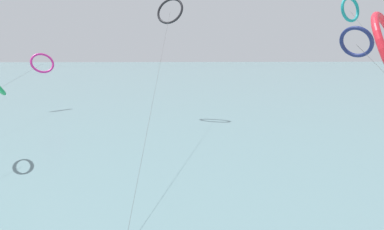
{
  "coord_description": "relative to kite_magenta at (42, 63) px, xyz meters",
  "views": [
    {
      "loc": [
        -0.59,
        -3.73,
        13.21
      ],
      "look_at": [
        0.0,
        21.44,
        6.99
      ],
      "focal_mm": 27.36,
      "sensor_mm": 36.0,
      "label": 1
    }
  ],
  "objects": [
    {
      "name": "kite_charcoal",
      "position": [
        26.13,
        -5.88,
        9.39
      ],
      "size": [
        5.66,
        40.66,
        21.02
      ],
      "rotation": [
        0.0,
        0.0,
        5.84
      ],
      "color": "black",
      "rests_on": "ground"
    },
    {
      "name": "kite_navy",
      "position": [
        45.43,
        -31.19,
        4.01
      ],
      "size": [
        6.59,
        20.12,
        14.86
      ],
      "rotation": [
        0.0,
        0.0,
        2.16
      ],
      "color": "navy",
      "rests_on": "ground"
    },
    {
      "name": "sea_water",
      "position": [
        29.31,
        50.04,
        -9.22
      ],
      "size": [
        400.0,
        200.0,
        0.08
      ],
      "primitive_type": "cube",
      "color": "slate",
      "rests_on": "ground"
    },
    {
      "name": "kite_teal",
      "position": [
        50.31,
        -20.41,
        8.15
      ],
      "size": [
        3.53,
        29.0,
        19.13
      ],
      "rotation": [
        0.0,
        0.0,
        0.42
      ],
      "color": "teal",
      "rests_on": "ground"
    },
    {
      "name": "kite_magenta",
      "position": [
        0.0,
        0.0,
        0.0
      ],
      "size": [
        5.03,
        50.85,
        11.32
      ],
      "rotation": [
        0.0,
        0.0,
        0.67
      ],
      "color": "#CC288E",
      "rests_on": "ground"
    }
  ]
}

